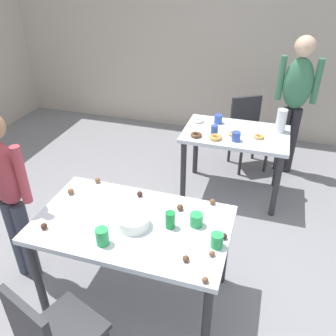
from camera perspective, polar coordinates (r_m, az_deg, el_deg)
name	(u,v)px	position (r m, az deg, el deg)	size (l,w,h in m)	color
ground_plane	(140,286)	(3.08, -4.45, -18.44)	(6.40, 6.40, 0.00)	gray
wall_back	(221,42)	(5.19, 8.52, 19.41)	(6.40, 0.10, 2.60)	#BCB2A3
dining_table_near	(133,232)	(2.55, -5.64, -10.24)	(1.35, 0.80, 0.75)	silver
dining_table_far	(235,142)	(3.81, 10.71, 4.11)	(1.08, 0.69, 0.75)	silver
chair_near_table	(51,335)	(2.31, -18.26, -24.12)	(0.51, 0.51, 0.87)	#2D2D33
chair_far_table	(248,128)	(4.49, 12.69, 6.24)	(0.55, 0.55, 0.87)	#2D2D33
person_girl_near	(7,188)	(2.85, -24.47, -3.01)	(0.46, 0.25, 1.46)	#383D4C
person_adult_far	(296,95)	(4.31, 19.89, 11.02)	(0.45, 0.22, 1.62)	#28282D
mixing_bowl	(134,222)	(2.44, -5.57, -8.57)	(0.22, 0.22, 0.08)	white
soda_can	(170,220)	(2.40, 0.35, -8.37)	(0.07, 0.07, 0.12)	#198438
fork_near	(186,247)	(2.30, 2.86, -12.60)	(0.17, 0.02, 0.01)	silver
cup_near_0	(102,237)	(2.32, -10.53, -10.80)	(0.08, 0.08, 0.12)	green
cup_near_1	(217,240)	(2.29, 7.88, -11.47)	(0.08, 0.08, 0.10)	green
cup_near_2	(196,220)	(2.44, 4.60, -8.29)	(0.09, 0.09, 0.09)	green
cake_ball_0	(44,226)	(2.55, -19.34, -8.85)	(0.04, 0.04, 0.04)	#3D2319
cake_ball_1	(140,194)	(2.72, -4.57, -4.18)	(0.04, 0.04, 0.04)	#3D2319
cake_ball_2	(212,254)	(2.25, 7.10, -13.51)	(0.04, 0.04, 0.04)	brown
cake_ball_3	(180,207)	(2.57, 1.96, -6.36)	(0.05, 0.05, 0.05)	brown
cake_ball_4	(205,280)	(2.10, 6.01, -17.48)	(0.04, 0.04, 0.04)	brown
cake_ball_5	(71,191)	(2.83, -15.40, -3.66)	(0.05, 0.05, 0.05)	brown
cake_ball_6	(224,236)	(2.37, 9.02, -10.79)	(0.04, 0.04, 0.04)	#3D2319
cake_ball_7	(213,202)	(2.65, 7.18, -5.39)	(0.04, 0.04, 0.04)	brown
cake_ball_8	(186,259)	(2.20, 2.90, -14.37)	(0.04, 0.04, 0.04)	brown
cake_ball_9	(97,180)	(2.92, -11.29, -1.97)	(0.04, 0.04, 0.04)	brown
pitcher_far	(281,121)	(3.85, 17.76, 7.28)	(0.10, 0.10, 0.24)	white
cup_far_0	(218,119)	(3.93, 8.09, 7.82)	(0.09, 0.09, 0.09)	#3351B2
cup_far_1	(236,136)	(3.57, 10.90, 5.01)	(0.08, 0.08, 0.09)	#3351B2
cup_far_2	(214,130)	(3.66, 7.48, 6.08)	(0.07, 0.07, 0.10)	#3351B2
donut_far_0	(196,135)	(3.61, 4.56, 5.33)	(0.12, 0.12, 0.03)	brown
donut_far_1	(259,137)	(3.69, 14.42, 4.91)	(0.10, 0.10, 0.03)	gold
donut_far_2	(234,134)	(3.69, 10.64, 5.41)	(0.12, 0.12, 0.03)	gold
donut_far_3	(215,137)	(3.58, 7.65, 4.92)	(0.13, 0.13, 0.04)	gold
donut_far_4	(199,121)	(3.94, 5.00, 7.61)	(0.11, 0.11, 0.03)	white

